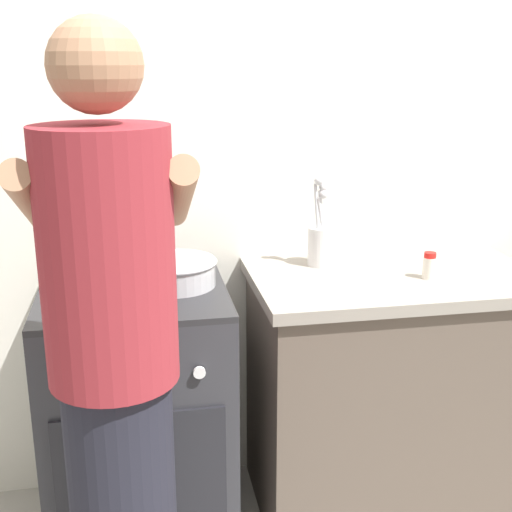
{
  "coord_description": "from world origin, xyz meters",
  "views": [
    {
      "loc": [
        -0.33,
        -1.92,
        1.61
      ],
      "look_at": [
        0.05,
        0.12,
        1.0
      ],
      "focal_mm": 46.7,
      "sensor_mm": 36.0,
      "label": 1
    }
  ],
  "objects_px": {
    "stove_range": "(140,414)",
    "utensil_crock": "(322,241)",
    "spice_bottle": "(429,266)",
    "mixing_bowl": "(175,271)",
    "pot": "(87,275)",
    "person": "(116,391)"
  },
  "relations": [
    {
      "from": "stove_range",
      "to": "spice_bottle",
      "type": "distance_m",
      "value": 1.11
    },
    {
      "from": "utensil_crock",
      "to": "spice_bottle",
      "type": "xyz_separation_m",
      "value": [
        0.32,
        -0.22,
        -0.04
      ]
    },
    {
      "from": "pot",
      "to": "utensil_crock",
      "type": "height_order",
      "value": "utensil_crock"
    },
    {
      "from": "stove_range",
      "to": "utensil_crock",
      "type": "relative_size",
      "value": 2.76
    },
    {
      "from": "pot",
      "to": "person",
      "type": "relative_size",
      "value": 0.14
    },
    {
      "from": "stove_range",
      "to": "pot",
      "type": "distance_m",
      "value": 0.53
    },
    {
      "from": "pot",
      "to": "person",
      "type": "height_order",
      "value": "person"
    },
    {
      "from": "utensil_crock",
      "to": "person",
      "type": "xyz_separation_m",
      "value": [
        -0.72,
        -0.77,
        -0.13
      ]
    },
    {
      "from": "mixing_bowl",
      "to": "utensil_crock",
      "type": "xyz_separation_m",
      "value": [
        0.53,
        0.13,
        0.04
      ]
    },
    {
      "from": "stove_range",
      "to": "mixing_bowl",
      "type": "relative_size",
      "value": 3.26
    },
    {
      "from": "mixing_bowl",
      "to": "spice_bottle",
      "type": "distance_m",
      "value": 0.85
    },
    {
      "from": "mixing_bowl",
      "to": "person",
      "type": "height_order",
      "value": "person"
    },
    {
      "from": "mixing_bowl",
      "to": "utensil_crock",
      "type": "bearing_deg",
      "value": 14.14
    },
    {
      "from": "stove_range",
      "to": "utensil_crock",
      "type": "bearing_deg",
      "value": 12.84
    },
    {
      "from": "utensil_crock",
      "to": "spice_bottle",
      "type": "relative_size",
      "value": 3.58
    },
    {
      "from": "stove_range",
      "to": "person",
      "type": "distance_m",
      "value": 0.74
    },
    {
      "from": "utensil_crock",
      "to": "pot",
      "type": "bearing_deg",
      "value": -169.85
    },
    {
      "from": "mixing_bowl",
      "to": "person",
      "type": "bearing_deg",
      "value": -106.21
    },
    {
      "from": "spice_bottle",
      "to": "stove_range",
      "type": "bearing_deg",
      "value": 176.32
    },
    {
      "from": "stove_range",
      "to": "mixing_bowl",
      "type": "xyz_separation_m",
      "value": [
        0.14,
        0.02,
        0.5
      ]
    },
    {
      "from": "spice_bottle",
      "to": "mixing_bowl",
      "type": "bearing_deg",
      "value": 174.43
    },
    {
      "from": "person",
      "to": "mixing_bowl",
      "type": "bearing_deg",
      "value": 73.79
    }
  ]
}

